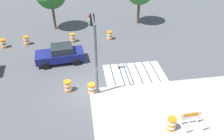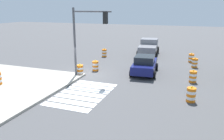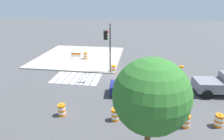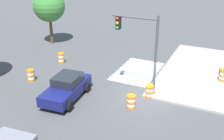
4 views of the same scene
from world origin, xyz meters
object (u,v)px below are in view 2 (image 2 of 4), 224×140
at_px(traffic_barrel_crosswalk_end, 95,66).
at_px(traffic_light_pole, 87,30).
at_px(traffic_barrel_far_curb, 195,63).
at_px(traffic_barrel_opposite_curb, 193,77).
at_px(traffic_barrel_lane_center, 191,95).
at_px(pickup_truck, 149,47).
at_px(traffic_barrel_median_far, 80,70).
at_px(traffic_barrel_near_corner, 191,58).
at_px(traffic_barrel_median_near, 104,53).
at_px(sports_car, 145,65).

height_order(traffic_barrel_crosswalk_end, traffic_light_pole, traffic_light_pole).
xyz_separation_m(traffic_barrel_far_curb, traffic_barrel_opposite_curb, (4.83, -0.07, 0.00)).
height_order(traffic_barrel_crosswalk_end, traffic_barrel_lane_center, same).
bearing_deg(traffic_barrel_far_curb, traffic_light_pole, -51.27).
bearing_deg(traffic_barrel_far_curb, pickup_truck, -130.36).
height_order(traffic_barrel_median_far, traffic_light_pole, traffic_light_pole).
bearing_deg(traffic_barrel_near_corner, traffic_barrel_far_curb, 9.44).
relative_size(traffic_barrel_near_corner, traffic_barrel_median_near, 1.00).
relative_size(traffic_barrel_near_corner, traffic_light_pole, 0.19).
xyz_separation_m(traffic_barrel_near_corner, traffic_barrel_crosswalk_end, (6.62, -8.20, 0.00)).
relative_size(pickup_truck, traffic_barrel_lane_center, 5.21).
xyz_separation_m(sports_car, traffic_barrel_near_corner, (-5.95, 3.76, -0.36)).
bearing_deg(traffic_barrel_median_near, pickup_truck, 122.56).
bearing_deg(traffic_light_pole, traffic_barrel_crosswalk_end, -171.06).
bearing_deg(traffic_barrel_crosswalk_end, traffic_barrel_median_far, -19.62).
distance_m(sports_car, traffic_barrel_crosswalk_end, 4.51).
relative_size(traffic_barrel_near_corner, traffic_barrel_far_curb, 1.00).
distance_m(traffic_barrel_median_far, traffic_barrel_lane_center, 9.49).
bearing_deg(traffic_barrel_opposite_curb, traffic_barrel_crosswalk_end, -93.00).
relative_size(traffic_barrel_lane_center, traffic_light_pole, 0.19).
relative_size(pickup_truck, traffic_barrel_opposite_curb, 5.21).
height_order(traffic_barrel_near_corner, traffic_barrel_median_far, same).
distance_m(pickup_truck, traffic_barrel_near_corner, 5.61).
bearing_deg(traffic_barrel_near_corner, traffic_barrel_median_far, -46.44).
distance_m(traffic_barrel_far_curb, traffic_barrel_opposite_curb, 4.83).
xyz_separation_m(pickup_truck, traffic_barrel_lane_center, (13.45, 5.33, -0.52)).
xyz_separation_m(sports_car, traffic_barrel_lane_center, (5.12, 4.03, -0.36)).
bearing_deg(pickup_truck, traffic_light_pole, -14.00).
relative_size(traffic_barrel_median_far, traffic_light_pole, 0.19).
distance_m(traffic_barrel_crosswalk_end, traffic_light_pole, 4.12).
distance_m(sports_car, traffic_barrel_lane_center, 6.53).
relative_size(traffic_barrel_crosswalk_end, traffic_barrel_opposite_curb, 1.00).
height_order(pickup_truck, traffic_barrel_lane_center, pickup_truck).
relative_size(traffic_barrel_median_near, traffic_barrel_far_curb, 1.00).
height_order(pickup_truck, traffic_barrel_near_corner, pickup_truck).
distance_m(traffic_barrel_near_corner, traffic_light_pole, 12.31).
distance_m(traffic_barrel_near_corner, traffic_barrel_median_far, 12.20).
bearing_deg(pickup_truck, traffic_barrel_median_far, -19.32).
distance_m(traffic_barrel_crosswalk_end, traffic_barrel_far_curb, 9.63).
height_order(traffic_barrel_median_near, traffic_barrel_opposite_curb, same).
xyz_separation_m(traffic_barrel_median_near, traffic_barrel_opposite_curb, (6.44, 10.06, 0.00)).
xyz_separation_m(traffic_barrel_near_corner, traffic_barrel_opposite_curb, (7.06, 0.30, 0.00)).
bearing_deg(traffic_barrel_median_far, traffic_barrel_median_near, -173.26).
bearing_deg(traffic_barrel_median_near, traffic_barrel_near_corner, 93.65).
bearing_deg(traffic_barrel_opposite_curb, traffic_barrel_median_near, -122.61).
relative_size(traffic_barrel_crosswalk_end, traffic_barrel_far_curb, 1.00).
distance_m(pickup_truck, traffic_barrel_crosswalk_end, 9.54).
xyz_separation_m(sports_car, traffic_barrel_opposite_curb, (1.11, 4.06, -0.36)).
distance_m(sports_car, traffic_barrel_near_corner, 7.05).
relative_size(traffic_barrel_median_near, traffic_barrel_opposite_curb, 1.00).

